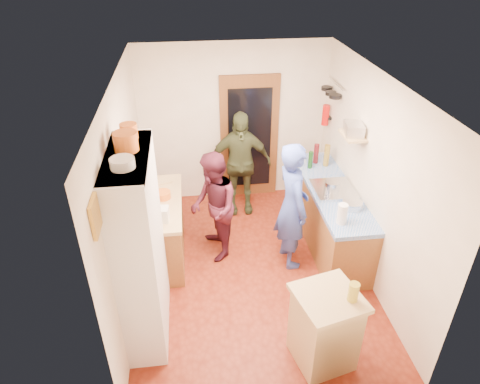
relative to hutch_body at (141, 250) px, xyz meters
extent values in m
cube|color=maroon|center=(1.30, 0.80, -1.11)|extent=(3.00, 4.00, 0.02)
cube|color=silver|center=(1.30, 0.80, 1.51)|extent=(3.00, 4.00, 0.02)
cube|color=silver|center=(1.30, 2.81, 0.20)|extent=(3.00, 0.02, 2.60)
cube|color=silver|center=(1.30, -1.21, 0.20)|extent=(3.00, 0.02, 2.60)
cube|color=silver|center=(-0.21, 0.80, 0.20)|extent=(0.02, 4.00, 2.60)
cube|color=silver|center=(2.81, 0.80, 0.20)|extent=(0.02, 4.00, 2.60)
cube|color=brown|center=(1.55, 2.77, -0.05)|extent=(0.95, 0.06, 2.10)
cube|color=black|center=(1.55, 2.74, -0.05)|extent=(0.70, 0.02, 1.70)
cube|color=silver|center=(0.00, 0.00, 0.00)|extent=(0.40, 1.20, 2.20)
cube|color=silver|center=(0.00, 0.00, 1.08)|extent=(0.40, 1.14, 0.04)
cylinder|color=white|center=(0.00, -0.25, 1.14)|extent=(0.21, 0.21, 0.09)
cylinder|color=orange|center=(0.00, 0.10, 1.19)|extent=(0.22, 0.22, 0.18)
cylinder|color=orange|center=(0.00, 0.38, 1.18)|extent=(0.17, 0.17, 0.15)
cube|color=brown|center=(0.10, 1.25, -0.68)|extent=(0.60, 1.40, 0.85)
cube|color=tan|center=(0.10, 1.25, -0.23)|extent=(0.64, 1.44, 0.05)
cube|color=white|center=(0.15, 0.80, -0.11)|extent=(0.25, 0.18, 0.18)
cylinder|color=white|center=(0.05, 1.13, -0.11)|extent=(0.20, 0.20, 0.18)
cylinder|color=orange|center=(0.18, 1.33, -0.15)|extent=(0.21, 0.21, 0.09)
cube|color=tan|center=(0.12, 1.77, -0.19)|extent=(0.36, 0.31, 0.02)
cube|color=brown|center=(2.50, 1.30, -0.68)|extent=(0.60, 2.20, 0.84)
cube|color=#0143B2|center=(2.50, 1.30, -0.23)|extent=(0.62, 2.22, 0.06)
cube|color=silver|center=(2.50, 1.23, -0.18)|extent=(0.55, 0.58, 0.04)
cylinder|color=silver|center=(2.45, 1.18, -0.09)|extent=(0.21, 0.21, 0.14)
cylinder|color=#143F14|center=(2.35, 1.92, -0.07)|extent=(0.09, 0.09, 0.27)
cylinder|color=#591419|center=(2.48, 2.07, -0.05)|extent=(0.09, 0.09, 0.31)
cylinder|color=olive|center=(2.61, 1.97, -0.03)|extent=(0.09, 0.09, 0.34)
cylinder|color=white|center=(2.35, 0.48, -0.07)|extent=(0.14, 0.14, 0.26)
cylinder|color=silver|center=(2.60, 0.78, -0.15)|extent=(0.28, 0.28, 0.10)
cube|color=tan|center=(1.83, -0.71, -0.67)|extent=(0.66, 0.66, 0.86)
cube|color=tan|center=(1.83, -0.71, -0.22)|extent=(0.75, 0.75, 0.05)
cube|color=white|center=(1.77, -0.67, -0.21)|extent=(0.41, 0.35, 0.02)
cylinder|color=#AD9E2D|center=(2.04, -0.79, -0.09)|extent=(0.12, 0.12, 0.20)
cylinder|color=silver|center=(2.76, 2.33, 0.95)|extent=(0.02, 0.65, 0.02)
cylinder|color=black|center=(2.70, 2.15, 0.82)|extent=(0.18, 0.18, 0.05)
cylinder|color=black|center=(2.70, 2.35, 0.80)|extent=(0.16, 0.16, 0.05)
cylinder|color=black|center=(2.70, 2.55, 0.81)|extent=(0.17, 0.17, 0.05)
cube|color=tan|center=(2.67, 1.25, 0.60)|extent=(0.26, 0.42, 0.03)
cube|color=silver|center=(2.67, 1.25, 0.69)|extent=(0.26, 0.33, 0.15)
cube|color=black|center=(2.77, 2.50, 0.35)|extent=(0.06, 0.10, 0.04)
cylinder|color=red|center=(2.71, 2.50, 0.40)|extent=(0.11, 0.11, 0.32)
cube|color=gold|center=(-0.18, -0.75, 0.95)|extent=(0.03, 0.25, 0.30)
imported|color=#344AA3|center=(1.89, 0.91, -0.21)|extent=(0.51, 0.70, 1.78)
imported|color=#411523|center=(0.86, 1.24, -0.32)|extent=(0.68, 0.82, 1.56)
imported|color=#333A21|center=(1.34, 2.28, -0.25)|extent=(1.01, 0.45, 1.70)
camera|label=1|loc=(0.59, -3.60, 2.83)|focal=32.00mm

